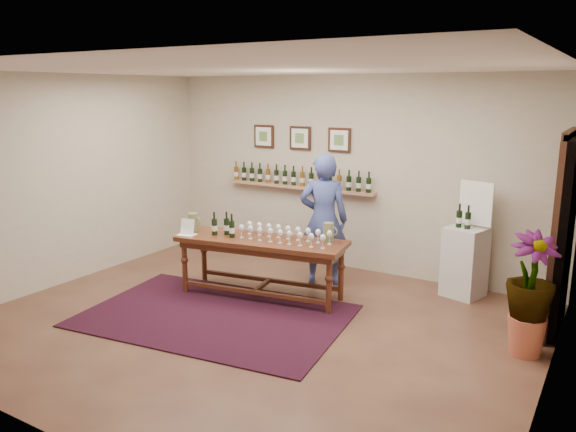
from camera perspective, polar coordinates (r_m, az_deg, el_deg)
The scene contains 14 objects.
ground at distance 6.44m, azimuth -3.75°, elevation -10.94°, with size 6.00×6.00×0.00m, color #4D2A22.
room_shell at distance 6.96m, azimuth 19.76°, elevation -0.18°, with size 6.00×6.00×6.00m.
rug at distance 6.70m, azimuth -7.42°, elevation -10.00°, with size 2.99×1.99×0.02m, color #420B0F.
tasting_table at distance 7.06m, azimuth -2.74°, elevation -3.21°, with size 2.23×1.02×0.76m.
table_glasses at distance 6.90m, azimuth -0.41°, elevation -1.83°, with size 1.28×0.30×0.18m, color white, non-canonical shape.
table_bottles at distance 7.20m, azimuth -6.44°, elevation -0.70°, with size 0.30×0.17×0.33m, color black, non-canonical shape.
pitcher_left at distance 7.47m, azimuth -9.61°, elevation -0.63°, with size 0.15×0.15×0.24m, color olive, non-canonical shape.
pitcher_right at distance 6.86m, azimuth 4.12°, elevation -1.67°, with size 0.15×0.15×0.24m, color olive, non-canonical shape.
menu_card at distance 7.32m, azimuth -10.19°, elevation -1.09°, with size 0.23×0.16×0.20m, color white.
display_pedestal at distance 7.49m, azimuth 17.52°, elevation -4.47°, with size 0.45×0.45×0.90m, color silver.
pedestal_bottles at distance 7.31m, azimuth 17.40°, elevation -0.16°, with size 0.27×0.07×0.27m, color black, non-canonical shape.
info_sign at distance 7.38m, azimuth 18.56°, elevation 1.23°, with size 0.44×0.02×0.61m, color white.
potted_plant at distance 6.01m, azimuth 23.36°, elevation -7.33°, with size 0.79×0.79×1.08m.
person at distance 7.50m, azimuth 3.63°, elevation -0.38°, with size 0.65×0.43×1.78m, color #384586.
Camera 1 is at (3.41, -4.83, 2.57)m, focal length 35.00 mm.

